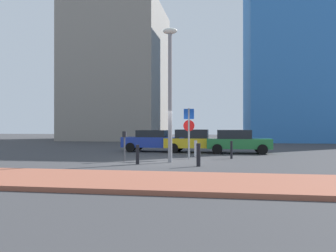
{
  "coord_description": "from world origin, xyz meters",
  "views": [
    {
      "loc": [
        3.17,
        -16.94,
        1.74
      ],
      "look_at": [
        -0.0,
        2.31,
        1.77
      ],
      "focal_mm": 37.24,
      "sensor_mm": 36.0,
      "label": 1
    }
  ],
  "objects": [
    {
      "name": "ground_plane",
      "position": [
        0.0,
        0.0,
        0.0
      ],
      "size": [
        120.0,
        120.0,
        0.0
      ],
      "primitive_type": "plane",
      "color": "#38383A"
    },
    {
      "name": "parked_car_yellow",
      "position": [
        1.14,
        6.53,
        0.8
      ],
      "size": [
        4.18,
        1.96,
        1.54
      ],
      "color": "gold",
      "rests_on": "ground"
    },
    {
      "name": "traffic_bollard_mid",
      "position": [
        3.5,
        2.18,
        0.48
      ],
      "size": [
        0.13,
        0.13,
        0.96
      ],
      "primitive_type": "cylinder",
      "color": "black",
      "rests_on": "ground"
    },
    {
      "name": "building_colorful_midrise",
      "position": [
        13.98,
        28.69,
        11.61
      ],
      "size": [
        16.33,
        15.93,
        23.22
      ],
      "primitive_type": "cube",
      "color": "#3372BF",
      "rests_on": "ground"
    },
    {
      "name": "parked_car_green",
      "position": [
        3.94,
        6.05,
        0.79
      ],
      "size": [
        4.13,
        2.0,
        1.52
      ],
      "color": "#237238",
      "rests_on": "ground"
    },
    {
      "name": "parking_meter",
      "position": [
        -1.79,
        -0.21,
        0.97
      ],
      "size": [
        0.18,
        0.14,
        1.5
      ],
      "color": "#4C4C51",
      "rests_on": "ground"
    },
    {
      "name": "traffic_bollard_far",
      "position": [
        -0.84,
        -1.29,
        0.45
      ],
      "size": [
        0.16,
        0.16,
        0.9
      ],
      "primitive_type": "cylinder",
      "color": "black",
      "rests_on": "ground"
    },
    {
      "name": "street_lamp",
      "position": [
        0.53,
        -0.3,
        3.87
      ],
      "size": [
        0.7,
        0.36,
        6.52
      ],
      "color": "gray",
      "rests_on": "ground"
    },
    {
      "name": "building_under_construction",
      "position": [
        -11.01,
        28.21,
        8.86
      ],
      "size": [
        11.79,
        13.22,
        17.73
      ],
      "primitive_type": "cube",
      "color": "gray",
      "rests_on": "ground"
    },
    {
      "name": "parked_car_blue",
      "position": [
        -1.67,
        6.74,
        0.77
      ],
      "size": [
        4.52,
        2.21,
        1.49
      ],
      "color": "#1E389E",
      "rests_on": "ground"
    },
    {
      "name": "parking_sign_post",
      "position": [
        1.24,
        1.65,
        1.71
      ],
      "size": [
        0.6,
        0.1,
        2.72
      ],
      "color": "gray",
      "rests_on": "ground"
    },
    {
      "name": "traffic_bollard_edge",
      "position": [
        2.02,
        -1.76,
        0.5
      ],
      "size": [
        0.18,
        0.18,
        1.01
      ],
      "primitive_type": "cylinder",
      "color": "black",
      "rests_on": "ground"
    },
    {
      "name": "traffic_bollard_near",
      "position": [
        1.5,
        2.96,
        0.47
      ],
      "size": [
        0.17,
        0.17,
        0.95
      ],
      "primitive_type": "cylinder",
      "color": "#B7B7BC",
      "rests_on": "ground"
    },
    {
      "name": "sidewalk_brick",
      "position": [
        0.0,
        -6.55,
        0.07
      ],
      "size": [
        40.0,
        3.73,
        0.14
      ],
      "primitive_type": "cube",
      "color": "#93513D",
      "rests_on": "ground"
    }
  ]
}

